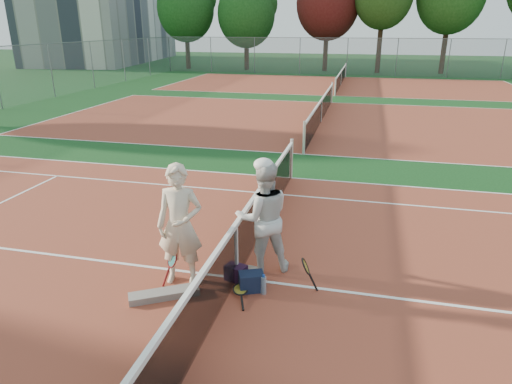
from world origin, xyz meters
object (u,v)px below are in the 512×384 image
player_b (263,217)px  racket_red (173,268)px  water_bottle (264,285)px  sports_bag_navy (251,282)px  player_a (180,225)px  sports_bag_purple (236,273)px  racket_black_held (305,275)px  racket_spare (240,291)px  net_main (236,251)px

player_b → racket_red: (-1.32, -0.80, -0.68)m
water_bottle → player_b: bearing=103.4°
sports_bag_navy → racket_red: bearing=-176.1°
player_a → sports_bag_purple: (0.84, 0.22, -0.87)m
player_a → water_bottle: player_a is taller
sports_bag_purple → racket_black_held: bearing=-1.9°
racket_spare → sports_bag_purple: (-0.18, 0.39, 0.08)m
racket_black_held → racket_spare: racket_black_held is taller
racket_red → sports_bag_navy: racket_red is taller
net_main → sports_bag_purple: 0.38m
net_main → player_a: size_ratio=5.48×
racket_black_held → sports_bag_navy: (-0.83, -0.19, -0.13)m
racket_red → racket_spare: (1.15, -0.07, -0.22)m
net_main → player_a: player_a is taller
racket_red → sports_bag_navy: bearing=-47.4°
player_a → racket_spare: player_a is taller
sports_bag_purple → racket_red: bearing=-161.7°
sports_bag_purple → water_bottle: (0.53, -0.29, 0.01)m
player_a → racket_black_held: player_a is taller
racket_black_held → net_main: bearing=-12.4°
racket_red → water_bottle: bearing=-50.1°
sports_bag_purple → sports_bag_navy: bearing=-36.0°
sports_bag_navy → player_b: bearing=87.8°
net_main → racket_red: 1.07m
sports_bag_navy → sports_bag_purple: (-0.32, 0.23, -0.02)m
player_a → sports_bag_navy: bearing=-9.0°
racket_black_held → sports_bag_navy: 0.86m
racket_spare → water_bottle: water_bottle is taller
player_a → racket_black_held: 2.13m
player_a → racket_spare: 1.40m
water_bottle → net_main: bearing=146.9°
sports_bag_navy → water_bottle: size_ratio=1.28×
racket_black_held → water_bottle: racket_black_held is taller
net_main → racket_black_held: net_main is taller
racket_spare → racket_black_held: bearing=-90.9°
net_main → player_b: player_b is taller
net_main → racket_spare: bearing=-67.6°
net_main → player_b: size_ratio=5.71×
player_a → sports_bag_navy: player_a is taller
racket_black_held → sports_bag_navy: bearing=5.5°
player_b → water_bottle: player_b is taller
sports_bag_purple → racket_spare: bearing=-64.8°
racket_red → sports_bag_purple: 1.03m
player_a → racket_red: 0.74m
sports_bag_purple → net_main: bearing=91.1°
sports_bag_purple → player_b: bearing=54.1°
water_bottle → racket_spare: bearing=-165.1°
racket_red → racket_spare: size_ratio=0.93×
net_main → sports_bag_navy: net_main is taller
player_b → sports_bag_purple: 1.02m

